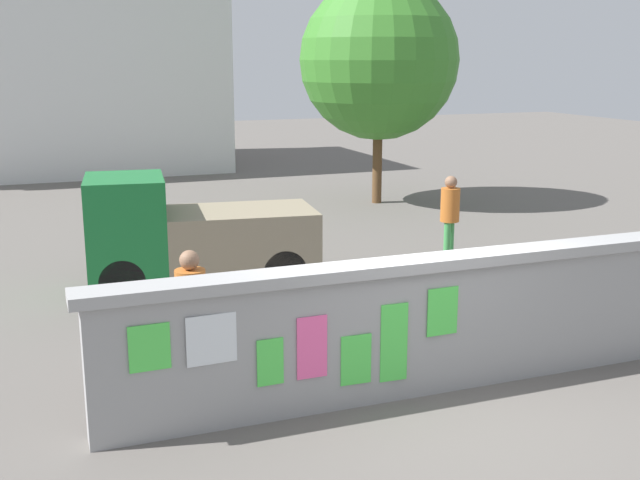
# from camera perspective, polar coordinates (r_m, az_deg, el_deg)

# --- Properties ---
(ground) EXTENTS (60.00, 60.00, 0.00)m
(ground) POSITION_cam_1_polar(r_m,az_deg,el_deg) (16.19, -6.10, 0.02)
(ground) COLOR #605B56
(poster_wall) EXTENTS (7.41, 0.42, 1.55)m
(poster_wall) POSITION_cam_1_polar(r_m,az_deg,el_deg) (8.76, 7.44, -6.05)
(poster_wall) COLOR #969696
(poster_wall) RESTS_ON ground
(auto_rickshaw_truck) EXTENTS (3.76, 1.94, 1.85)m
(auto_rickshaw_truck) POSITION_cam_1_polar(r_m,az_deg,el_deg) (12.76, -9.42, 0.49)
(auto_rickshaw_truck) COLOR black
(auto_rickshaw_truck) RESTS_ON ground
(motorcycle) EXTENTS (1.87, 0.68, 0.87)m
(motorcycle) POSITION_cam_1_polar(r_m,az_deg,el_deg) (10.44, 3.18, -4.70)
(motorcycle) COLOR black
(motorcycle) RESTS_ON ground
(bicycle_near) EXTENTS (1.65, 0.61, 0.95)m
(bicycle_near) POSITION_cam_1_polar(r_m,az_deg,el_deg) (11.68, 12.12, -3.53)
(bicycle_near) COLOR black
(bicycle_near) RESTS_ON ground
(person_walking) EXTENTS (0.46, 0.46, 1.62)m
(person_walking) POSITION_cam_1_polar(r_m,az_deg,el_deg) (8.78, -9.36, -4.76)
(person_walking) COLOR #D83F72
(person_walking) RESTS_ON ground
(person_bystander) EXTENTS (0.48, 0.48, 1.62)m
(person_bystander) POSITION_cam_1_polar(r_m,az_deg,el_deg) (14.15, 9.43, 2.09)
(person_bystander) COLOR #3F994C
(person_bystander) RESTS_ON ground
(tree_roadside) EXTENTS (3.95, 3.95, 5.57)m
(tree_roadside) POSITION_cam_1_polar(r_m,az_deg,el_deg) (19.95, 4.31, 12.92)
(tree_roadside) COLOR brown
(tree_roadside) RESTS_ON ground
(building_background) EXTENTS (12.04, 7.25, 6.18)m
(building_background) POSITION_cam_1_polar(r_m,az_deg,el_deg) (28.00, -20.15, 11.25)
(building_background) COLOR silver
(building_background) RESTS_ON ground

